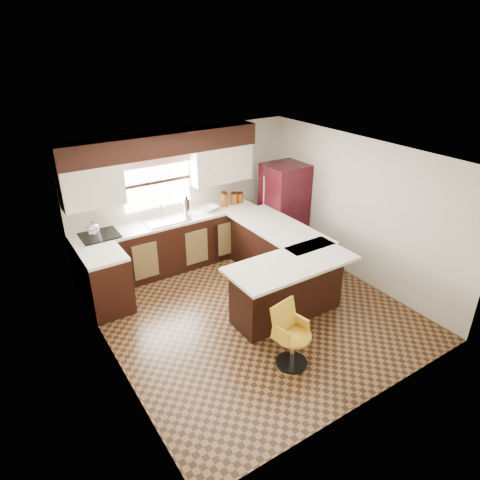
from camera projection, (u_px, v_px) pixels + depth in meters
floor at (252, 311)px, 6.56m from camera, size 4.40×4.40×0.00m
ceiling at (255, 157)px, 5.51m from camera, size 4.40×4.40×0.00m
wall_back at (184, 196)px, 7.69m from camera, size 4.40×0.00×4.40m
wall_front at (375, 319)px, 4.37m from camera, size 4.40×0.00×4.40m
wall_left at (106, 283)px, 5.00m from camera, size 0.00×4.40×4.40m
wall_right at (358, 210)px, 7.06m from camera, size 0.00×4.40×4.40m
base_cab_back at (171, 245)px, 7.57m from camera, size 3.30×0.60×0.90m
base_cab_left at (107, 283)px, 6.42m from camera, size 0.60×0.70×0.90m
counter_back at (169, 221)px, 7.37m from camera, size 3.30×0.60×0.04m
counter_left at (103, 255)px, 6.22m from camera, size 0.60×0.70×0.04m
soffit at (163, 144)px, 6.92m from camera, size 3.40×0.35×0.36m
upper_cab_left at (92, 187)px, 6.54m from camera, size 0.94×0.35×0.64m
upper_cab_right at (221, 164)px, 7.67m from camera, size 1.14×0.35×0.64m
window_pane at (157, 182)px, 7.28m from camera, size 1.20×0.02×0.90m
valance at (156, 160)px, 7.08m from camera, size 1.30×0.06×0.18m
sink at (167, 220)px, 7.31m from camera, size 0.75×0.45×0.03m
dishwasher at (228, 239)px, 7.86m from camera, size 0.58×0.03×0.78m
cooktop at (100, 235)px, 6.75m from camera, size 0.58×0.50×0.02m
peninsula_long at (275, 254)px, 7.27m from camera, size 0.60×1.95×0.90m
peninsula_return at (287, 289)px, 6.28m from camera, size 1.65×0.60×0.90m
counter_pen_long at (279, 228)px, 7.09m from camera, size 0.84×1.95×0.04m
counter_pen_return at (292, 264)px, 6.00m from camera, size 1.89×0.84×0.04m
refrigerator at (284, 208)px, 8.13m from camera, size 0.72×0.70×1.69m
bar_chair at (293, 337)px, 5.33m from camera, size 0.53×0.53×0.85m
kettle at (94, 229)px, 6.65m from camera, size 0.18×0.18×0.24m
percolator at (187, 207)px, 7.46m from camera, size 0.13×0.13×0.31m
mixing_bowl at (209, 208)px, 7.73m from camera, size 0.38×0.38×0.08m
canister_large at (224, 200)px, 7.87m from camera, size 0.13×0.13×0.25m
canister_med at (234, 199)px, 7.98m from camera, size 0.13×0.13×0.20m
canister_small at (240, 198)px, 8.05m from camera, size 0.12×0.12×0.18m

